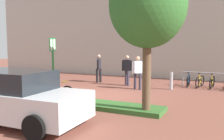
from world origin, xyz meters
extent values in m
plane|color=brown|center=(0.00, 0.00, 0.00)|extent=(60.00, 60.00, 0.00)
cube|color=#B2ADA3|center=(0.00, 7.76, 5.00)|extent=(28.00, 1.20, 10.00)
cube|color=#336028|center=(-0.25, -1.77, 0.08)|extent=(7.00, 1.10, 0.16)
cylinder|color=brown|center=(2.71, -1.95, 1.27)|extent=(0.28, 0.28, 2.55)
ellipsoid|color=#2D6628|center=(2.71, -1.95, 3.54)|extent=(2.48, 2.48, 2.72)
cylinder|color=#2D7238|center=(-1.27, -1.77, 1.29)|extent=(0.08, 0.08, 2.58)
cube|color=#198C33|center=(-1.27, -1.77, 2.30)|extent=(0.05, 0.36, 0.52)
cube|color=white|center=(-1.27, -1.77, 2.30)|extent=(0.05, 0.30, 0.44)
torus|color=black|center=(-1.74, -1.63, 0.33)|extent=(0.66, 0.09, 0.66)
torus|color=black|center=(-0.72, -1.58, 0.33)|extent=(0.66, 0.09, 0.66)
cylinder|color=gold|center=(-1.23, -1.60, 0.55)|extent=(0.84, 0.07, 0.04)
cylinder|color=gold|center=(-1.13, -1.60, 0.30)|extent=(0.61, 0.06, 0.44)
cylinder|color=gold|center=(-1.41, -1.61, 0.67)|extent=(0.04, 0.04, 0.28)
cube|color=black|center=(-1.41, -1.61, 0.83)|extent=(0.20, 0.09, 0.05)
cylinder|color=gold|center=(-0.84, -1.59, 0.81)|extent=(0.06, 0.42, 0.04)
cylinder|color=#99999E|center=(2.76, 4.55, 0.40)|extent=(0.06, 0.06, 0.80)
cylinder|color=#99999E|center=(4.60, 4.42, 0.80)|extent=(3.70, 0.31, 0.06)
torus|color=black|center=(3.09, 4.05, 0.30)|extent=(0.09, 0.61, 0.61)
torus|color=black|center=(3.04, 4.99, 0.30)|extent=(0.09, 0.61, 0.61)
cylinder|color=#194CA5|center=(3.06, 4.52, 0.51)|extent=(0.08, 0.77, 0.03)
cylinder|color=#194CA5|center=(3.06, 4.61, 0.27)|extent=(0.06, 0.56, 0.40)
cylinder|color=#194CA5|center=(3.07, 4.35, 0.62)|extent=(0.03, 0.03, 0.26)
cube|color=black|center=(3.07, 4.35, 0.76)|extent=(0.08, 0.19, 0.05)
cylinder|color=#194CA5|center=(3.04, 4.87, 0.75)|extent=(0.39, 0.06, 0.04)
torus|color=black|center=(3.60, 4.00, 0.30)|extent=(0.15, 0.61, 0.61)
torus|color=black|center=(3.75, 4.93, 0.30)|extent=(0.15, 0.61, 0.61)
cylinder|color=gold|center=(3.68, 4.47, 0.51)|extent=(0.16, 0.76, 0.03)
cylinder|color=gold|center=(3.69, 4.56, 0.27)|extent=(0.12, 0.55, 0.40)
cylinder|color=gold|center=(3.65, 4.30, 0.62)|extent=(0.03, 0.03, 0.26)
cube|color=black|center=(3.65, 4.30, 0.76)|extent=(0.10, 0.19, 0.05)
cylinder|color=gold|center=(3.74, 4.82, 0.75)|extent=(0.39, 0.10, 0.04)
torus|color=black|center=(4.26, 4.01, 0.30)|extent=(0.10, 0.61, 0.61)
torus|color=black|center=(4.33, 4.94, 0.30)|extent=(0.10, 0.61, 0.61)
cylinder|color=gold|center=(4.30, 4.47, 0.51)|extent=(0.09, 0.77, 0.03)
cylinder|color=gold|center=(4.30, 4.56, 0.27)|extent=(0.08, 0.56, 0.40)
cylinder|color=gold|center=(4.28, 4.30, 0.62)|extent=(0.03, 0.03, 0.26)
cube|color=black|center=(4.28, 4.30, 0.76)|extent=(0.09, 0.19, 0.05)
cylinder|color=gold|center=(4.32, 4.83, 0.75)|extent=(0.39, 0.07, 0.04)
cylinder|color=#ADADB2|center=(2.43, 3.04, 0.45)|extent=(0.16, 0.16, 0.90)
cylinder|color=#383342|center=(-0.21, 3.32, 0.42)|extent=(0.14, 0.14, 0.85)
cylinder|color=#383342|center=(-0.01, 3.14, 0.42)|extent=(0.14, 0.14, 0.85)
cube|color=black|center=(-0.11, 3.23, 1.16)|extent=(0.42, 0.28, 0.62)
cylinder|color=black|center=(-0.37, 3.20, 1.13)|extent=(0.09, 0.09, 0.59)
cylinder|color=black|center=(0.15, 3.26, 1.13)|extent=(0.09, 0.09, 0.59)
sphere|color=tan|center=(-0.11, 3.23, 1.61)|extent=(0.22, 0.22, 0.22)
cylinder|color=black|center=(-2.12, 3.76, 0.42)|extent=(0.14, 0.14, 0.85)
cylinder|color=black|center=(-2.20, 3.50, 0.42)|extent=(0.14, 0.14, 0.85)
cube|color=#2D2D38|center=(-2.16, 3.63, 1.16)|extent=(0.41, 0.47, 0.62)
cylinder|color=#2D2D38|center=(-2.29, 3.86, 1.13)|extent=(0.09, 0.09, 0.59)
cylinder|color=#2D2D38|center=(-2.03, 3.41, 1.13)|extent=(0.09, 0.09, 0.59)
sphere|color=tan|center=(-2.16, 3.63, 1.61)|extent=(0.22, 0.22, 0.22)
cylinder|color=#383342|center=(0.68, 2.40, 0.42)|extent=(0.14, 0.14, 0.85)
cylinder|color=#383342|center=(1.00, 2.29, 0.42)|extent=(0.14, 0.14, 0.85)
cube|color=white|center=(0.84, 2.34, 1.16)|extent=(0.46, 0.43, 0.62)
cylinder|color=white|center=(0.63, 2.19, 1.13)|extent=(0.09, 0.09, 0.59)
cylinder|color=white|center=(1.05, 2.50, 1.13)|extent=(0.09, 0.09, 0.59)
sphere|color=tan|center=(0.84, 2.34, 1.61)|extent=(0.22, 0.22, 0.22)
cube|color=silver|center=(-0.47, -4.46, 0.60)|extent=(4.37, 1.98, 0.76)
cube|color=#1E2328|center=(-0.67, -4.47, 1.26)|extent=(2.47, 1.68, 0.56)
cylinder|color=black|center=(0.95, -3.50, 0.32)|extent=(0.65, 0.25, 0.64)
cylinder|color=black|center=(1.03, -5.30, 0.32)|extent=(0.65, 0.25, 0.64)
cylinder|color=black|center=(-1.97, -3.62, 0.32)|extent=(0.65, 0.25, 0.64)
camera|label=1|loc=(5.18, -9.64, 2.27)|focal=39.64mm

